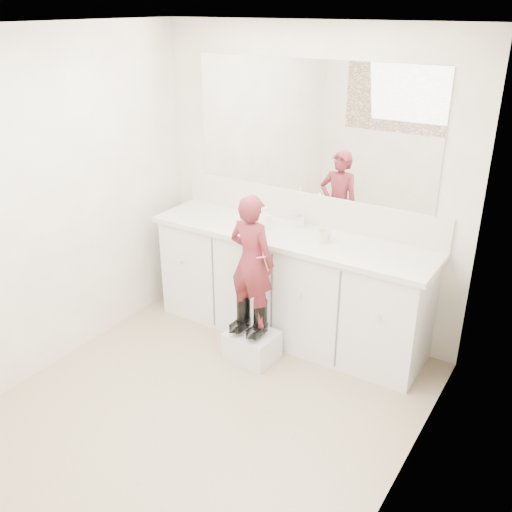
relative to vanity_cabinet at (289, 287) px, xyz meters
The scene contains 17 objects.
floor 1.30m from the vanity_cabinet, 90.00° to the right, with size 3.00×3.00×0.00m, color #826755.
ceiling 2.32m from the vanity_cabinet, 90.00° to the right, with size 3.00×3.00×0.00m, color white.
wall_back 0.82m from the vanity_cabinet, 90.00° to the left, with size 2.60×2.60×0.00m, color beige.
wall_left 1.95m from the vanity_cabinet, 136.70° to the right, with size 3.00×3.00×0.00m, color beige.
wall_right 1.95m from the vanity_cabinet, 43.30° to the right, with size 3.00×3.00×0.00m, color beige.
vanity_cabinet is the anchor object (origin of this frame).
countertop 0.45m from the vanity_cabinet, 90.00° to the right, with size 2.28×0.58×0.04m, color beige.
backsplash 0.64m from the vanity_cabinet, 90.00° to the left, with size 2.28×0.03×0.25m, color beige.
mirror 1.24m from the vanity_cabinet, 90.00° to the left, with size 2.00×0.02×1.00m, color white.
faucet 0.54m from the vanity_cabinet, 90.00° to the left, with size 0.08×0.08×0.10m, color silver.
cup 0.59m from the vanity_cabinet, ahead, with size 0.10×0.10×0.09m, color beige.
soap_bottle 0.59m from the vanity_cabinet, behind, with size 0.08×0.08×0.17m, color white.
step_stool 0.57m from the vanity_cabinet, 96.18° to the right, with size 0.36×0.30×0.23m, color silver.
boot_left 0.49m from the vanity_cabinet, 104.91° to the right, with size 0.11×0.20×0.30m, color black, non-canonical shape.
boot_right 0.48m from the vanity_cabinet, 87.16° to the right, with size 0.11×0.20×0.30m, color black, non-canonical shape.
toddler 0.62m from the vanity_cabinet, 96.18° to the right, with size 0.36×0.24×0.99m, color #A53241.
toothbrush 0.68m from the vanity_cabinet, 87.91° to the right, with size 0.01×0.01×0.14m, color #F15E95.
Camera 1 is at (1.94, -2.35, 2.51)m, focal length 40.00 mm.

